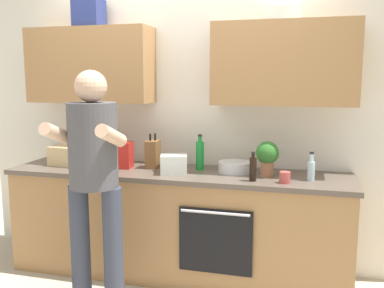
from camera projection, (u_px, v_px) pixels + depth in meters
name	position (u px, v px, depth m)	size (l,w,h in m)	color
ground_plane	(177.00, 273.00, 3.63)	(12.00, 12.00, 0.00)	#B2A893
back_wall_unit	(185.00, 98.00, 3.67)	(4.00, 0.38, 2.50)	silver
counter	(176.00, 223.00, 3.56)	(2.84, 0.67, 0.90)	#A37547
person_standing	(94.00, 171.00, 2.94)	(0.49, 0.45, 1.72)	#383D4C
bottle_water	(311.00, 169.00, 3.16)	(0.05, 0.05, 0.22)	silver
bottle_soy	(253.00, 168.00, 3.14)	(0.05, 0.05, 0.22)	black
bottle_soda	(200.00, 155.00, 3.54)	(0.07, 0.07, 0.30)	#198C33
bottle_oil	(89.00, 156.00, 3.54)	(0.07, 0.07, 0.29)	olive
bottle_hotsauce	(92.00, 153.00, 3.85)	(0.05, 0.05, 0.21)	red
cup_ceramic	(285.00, 177.00, 3.09)	(0.08, 0.08, 0.08)	#BF4C47
mixing_bowl	(235.00, 167.00, 3.45)	(0.27, 0.27, 0.09)	silver
knife_block	(153.00, 154.00, 3.62)	(0.10, 0.14, 0.30)	brown
potted_herb	(267.00, 156.00, 3.28)	(0.18, 0.18, 0.28)	#9E6647
grocery_bag_produce	(174.00, 164.00, 3.40)	(0.21, 0.16, 0.15)	silver
grocery_bag_crisps	(117.00, 155.00, 3.62)	(0.25, 0.14, 0.23)	red
grocery_bag_bread	(67.00, 156.00, 3.73)	(0.26, 0.22, 0.17)	tan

